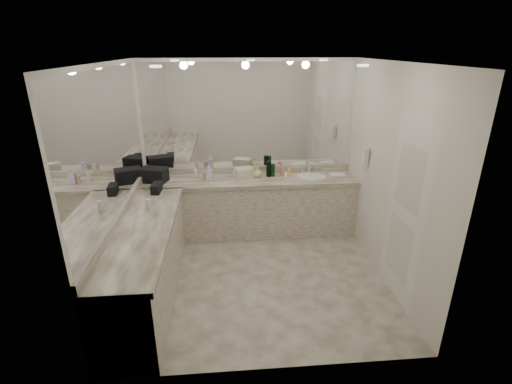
{
  "coord_description": "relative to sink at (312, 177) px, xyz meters",
  "views": [
    {
      "loc": [
        -0.35,
        -4.04,
        2.76
      ],
      "look_at": [
        0.03,
        0.4,
        0.99
      ],
      "focal_mm": 26.0,
      "sensor_mm": 36.0,
      "label": 1
    }
  ],
  "objects": [
    {
      "name": "cream_cosmetic_case",
      "position": [
        -1.03,
        0.04,
        0.08
      ],
      "size": [
        0.31,
        0.24,
        0.15
      ],
      "primitive_type": "cube",
      "rotation": [
        0.0,
        0.0,
        0.33
      ],
      "color": "beige",
      "rests_on": "vanity_back_top"
    },
    {
      "name": "wall_back",
      "position": [
        -0.95,
        0.3,
        0.41
      ],
      "size": [
        3.2,
        0.02,
        2.6
      ],
      "primitive_type": "cube",
      "color": "silver",
      "rests_on": "floor"
    },
    {
      "name": "soap_bottle_c",
      "position": [
        -0.83,
        0.05,
        0.09
      ],
      "size": [
        0.15,
        0.15,
        0.16
      ],
      "primitive_type": "imported",
      "rotation": [
        0.0,
        0.0,
        -0.26
      ],
      "color": "#E8E08D",
      "rests_on": "vanity_back_top"
    },
    {
      "name": "soap_bottle_b",
      "position": [
        -1.55,
        0.0,
        0.11
      ],
      "size": [
        0.1,
        0.11,
        0.22
      ],
      "primitive_type": "imported",
      "rotation": [
        0.0,
        0.0,
        -0.06
      ],
      "color": "silver",
      "rests_on": "vanity_back_top"
    },
    {
      "name": "amenity_bottle_2",
      "position": [
        -0.43,
        0.13,
        0.06
      ],
      "size": [
        0.06,
        0.06,
        0.12
      ],
      "primitive_type": "cylinder",
      "color": "#E57F66",
      "rests_on": "vanity_back_top"
    },
    {
      "name": "sink",
      "position": [
        0.0,
        0.0,
        0.0
      ],
      "size": [
        0.44,
        0.44,
        0.03
      ],
      "primitive_type": "cylinder",
      "color": "white",
      "rests_on": "vanity_back_top"
    },
    {
      "name": "door",
      "position": [
        0.64,
        -1.7,
        0.16
      ],
      "size": [
        0.02,
        0.82,
        2.1
      ],
      "primitive_type": "cube",
      "color": "white",
      "rests_on": "wall_right"
    },
    {
      "name": "amenity_bottle_1",
      "position": [
        -1.06,
        -0.01,
        0.05
      ],
      "size": [
        0.04,
        0.04,
        0.08
      ],
      "primitive_type": "cylinder",
      "color": "silver",
      "rests_on": "vanity_back_top"
    },
    {
      "name": "vanity_left_base",
      "position": [
        -2.25,
        -1.5,
        -0.48
      ],
      "size": [
        0.6,
        2.4,
        0.84
      ],
      "primitive_type": "cube",
      "color": "beige",
      "rests_on": "floor"
    },
    {
      "name": "ceiling",
      "position": [
        -0.95,
        -1.2,
        1.71
      ],
      "size": [
        3.2,
        3.2,
        0.0
      ],
      "primitive_type": "plane",
      "color": "white",
      "rests_on": "floor"
    },
    {
      "name": "amenity_bottle_3",
      "position": [
        -1.63,
        0.02,
        0.06
      ],
      "size": [
        0.06,
        0.06,
        0.11
      ],
      "primitive_type": "cylinder",
      "color": "#E0B28C",
      "rests_on": "vanity_back_top"
    },
    {
      "name": "green_bottle_2",
      "position": [
        -0.65,
        0.13,
        0.11
      ],
      "size": [
        0.07,
        0.07,
        0.22
      ],
      "primitive_type": "cylinder",
      "color": "#11451F",
      "rests_on": "vanity_back_top"
    },
    {
      "name": "vanity_back_base",
      "position": [
        -0.95,
        0.0,
        -0.48
      ],
      "size": [
        3.2,
        0.6,
        0.84
      ],
      "primitive_type": "cube",
      "color": "beige",
      "rests_on": "floor"
    },
    {
      "name": "backsplash_left",
      "position": [
        -2.53,
        -1.2,
        0.05
      ],
      "size": [
        0.04,
        3.0,
        0.1
      ],
      "primitive_type": "cube",
      "color": "beige",
      "rests_on": "vanity_left_top"
    },
    {
      "name": "amenity_bottle_4",
      "position": [
        -1.18,
        0.04,
        0.06
      ],
      "size": [
        0.04,
        0.04,
        0.12
      ],
      "primitive_type": "cylinder",
      "color": "white",
      "rests_on": "vanity_back_top"
    },
    {
      "name": "black_bag_spill",
      "position": [
        -2.25,
        -0.46,
        0.07
      ],
      "size": [
        0.13,
        0.25,
        0.13
      ],
      "primitive_type": "cube",
      "rotation": [
        0.0,
        0.0,
        -0.08
      ],
      "color": "black",
      "rests_on": "vanity_left_top"
    },
    {
      "name": "vanity_left_top",
      "position": [
        -2.24,
        -1.5,
        -0.03
      ],
      "size": [
        0.64,
        2.42,
        0.06
      ],
      "primitive_type": "cube",
      "color": "beige",
      "rests_on": "vanity_left_base"
    },
    {
      "name": "green_bottle_4",
      "position": [
        -0.64,
        0.14,
        0.11
      ],
      "size": [
        0.07,
        0.07,
        0.22
      ],
      "primitive_type": "cylinder",
      "color": "#11451F",
      "rests_on": "vanity_back_top"
    },
    {
      "name": "black_toiletry_bag",
      "position": [
        -2.35,
        -0.02,
        0.11
      ],
      "size": [
        0.43,
        0.34,
        0.21
      ],
      "primitive_type": "cube",
      "rotation": [
        0.0,
        0.0,
        -0.31
      ],
      "color": "black",
      "rests_on": "vanity_back_top"
    },
    {
      "name": "mirror_left",
      "position": [
        -2.54,
        -1.2,
        0.88
      ],
      "size": [
        0.01,
        2.92,
        1.55
      ],
      "primitive_type": "cube",
      "color": "white",
      "rests_on": "wall_left"
    },
    {
      "name": "vanity_back_top",
      "position": [
        -0.95,
        -0.01,
        -0.03
      ],
      "size": [
        3.2,
        0.64,
        0.06
      ],
      "primitive_type": "cube",
      "color": "beige",
      "rests_on": "vanity_back_base"
    },
    {
      "name": "amenity_bottle_6",
      "position": [
        -1.08,
        -0.01,
        0.04
      ],
      "size": [
        0.06,
        0.06,
        0.07
      ],
      "primitive_type": "cylinder",
      "color": "silver",
      "rests_on": "vanity_back_top"
    },
    {
      "name": "wall_phone",
      "position": [
        0.61,
        -0.5,
        0.46
      ],
      "size": [
        0.06,
        0.1,
        0.24
      ],
      "primitive_type": "cube",
      "color": "white",
      "rests_on": "wall_right"
    },
    {
      "name": "faucet",
      "position": [
        0.0,
        0.21,
        0.07
      ],
      "size": [
        0.24,
        0.16,
        0.14
      ],
      "primitive_type": "cube",
      "color": "silver",
      "rests_on": "vanity_back_top"
    },
    {
      "name": "amenity_bottle_5",
      "position": [
        -0.33,
        0.14,
        0.05
      ],
      "size": [
        0.05,
        0.05,
        0.08
      ],
      "primitive_type": "cylinder",
      "color": "#F2D84C",
      "rests_on": "vanity_back_top"
    },
    {
      "name": "amenity_bottle_0",
      "position": [
        -0.39,
        0.03,
        0.04
      ],
      "size": [
        0.06,
        0.06,
        0.07
      ],
      "primitive_type": "cylinder",
      "color": "white",
      "rests_on": "vanity_back_top"
    },
    {
      "name": "wall_left",
      "position": [
        -2.55,
        -1.2,
        0.41
      ],
      "size": [
        0.02,
        3.0,
        2.6
      ],
      "primitive_type": "cube",
      "color": "silver",
      "rests_on": "floor"
    },
    {
      "name": "mirror_back",
      "position": [
        -0.95,
        0.29,
        0.88
      ],
      "size": [
        3.12,
        0.01,
        1.55
      ],
      "primitive_type": "cube",
      "color": "white",
      "rests_on": "wall_back"
    },
    {
      "name": "hand_towel",
      "position": [
        0.39,
        -0.04,
        0.02
      ],
      "size": [
        0.23,
        0.16,
        0.04
      ],
      "primitive_type": "cube",
      "rotation": [
        0.0,
        0.0,
        -0.04
      ],
      "color": "white",
      "rests_on": "vanity_back_top"
    },
    {
      "name": "soap_bottle_a",
      "position": [
        -1.76,
        0.09,
        0.1
      ],
      "size": [
        0.09,
        0.09,
        0.19
      ],
      "primitive_type": "imported",
      "rotation": [
        0.0,
        0.0,
        0.16
      ],
      "color": "silver",
      "rests_on": "vanity_back_top"
    },
    {
      "name": "green_bottle_3",
      "position": [
        -0.64,
        0.09,
        0.1
      ],
      "size": [
        0.06,
        0.06,
        0.18
      ],
      "primitive_type": "cylinder",
      "color": "#11451F",
      "rests_on": "vanity_back_top"
    },
    {
      "name": "backsplash_back",
      "position": [
        -0.95,
        0.28,
        0.05
      ],
      "size": [
        3.2,
        0.04,
        0.1
      ],
      "primitive_type": "cube",
      "color": "beige",
      "rests_on": "vanity_back_top"
    },
    {
      "name": "lotion_left",
      "position": [
        -2.25,
        -1.03,
        0.07
      ],
      "size": [
        0.06,
        0.06,
        0.13
      ],
      "primitive_type": "cylinder",
      "color": "white",
      "rests_on": "vanity_left_top"
    },
    {
      "name": "wall_right",
      "position": [
        0.65,
        -1.2,
        0.41
      ],
      "size": [
        0.02,
        3.0,
        2.6
      ],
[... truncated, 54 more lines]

